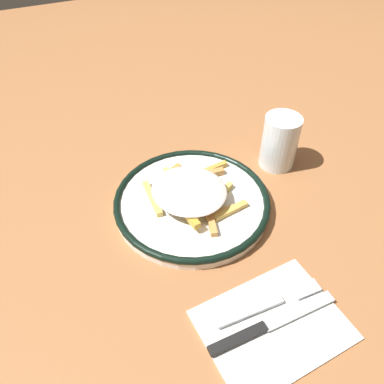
{
  "coord_description": "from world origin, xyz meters",
  "views": [
    {
      "loc": [
        0.46,
        -0.21,
        0.53
      ],
      "look_at": [
        0.0,
        0.0,
        0.04
      ],
      "focal_mm": 35.48,
      "sensor_mm": 36.0,
      "label": 1
    }
  ],
  "objects": [
    {
      "name": "fork",
      "position": [
        0.24,
        0.02,
        0.01
      ],
      "size": [
        0.02,
        0.18,
        0.01
      ],
      "color": "silver",
      "rests_on": "napkin"
    },
    {
      "name": "fries_heap",
      "position": [
        0.0,
        -0.0,
        0.04
      ],
      "size": [
        0.2,
        0.21,
        0.03
      ],
      "color": "#EAB75C",
      "rests_on": "plate"
    },
    {
      "name": "plate",
      "position": [
        0.0,
        0.0,
        0.01
      ],
      "size": [
        0.3,
        0.3,
        0.03
      ],
      "color": "white",
      "rests_on": "ground_plane"
    },
    {
      "name": "water_glass",
      "position": [
        -0.04,
        0.22,
        0.06
      ],
      "size": [
        0.08,
        0.08,
        0.11
      ],
      "primitive_type": "cylinder",
      "color": "silver",
      "rests_on": "ground_plane"
    },
    {
      "name": "knife",
      "position": [
        0.27,
        -0.01,
        0.01
      ],
      "size": [
        0.02,
        0.21,
        0.01
      ],
      "color": "black",
      "rests_on": "napkin"
    },
    {
      "name": "napkin",
      "position": [
        0.27,
        0.01,
        0.0
      ],
      "size": [
        0.17,
        0.21,
        0.01
      ],
      "primitive_type": "cube",
      "rotation": [
        0.0,
        0.0,
        0.05
      ],
      "color": "silver",
      "rests_on": "ground_plane"
    },
    {
      "name": "ground_plane",
      "position": [
        0.0,
        0.0,
        0.0
      ],
      "size": [
        2.6,
        2.6,
        0.0
      ],
      "primitive_type": "plane",
      "color": "#9D6339"
    }
  ]
}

